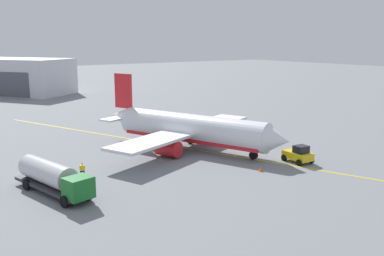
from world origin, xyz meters
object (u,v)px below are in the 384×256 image
object	(u,v)px
fuel_tanker	(53,177)
pushback_tug	(298,154)
refueling_worker	(82,171)
safety_cone_nose	(261,169)
airplane	(189,129)

from	to	relation	value
fuel_tanker	pushback_tug	size ratio (longest dim) A/B	3.03
refueling_worker	safety_cone_nose	size ratio (longest dim) A/B	2.91
airplane	fuel_tanker	world-z (taller)	airplane
refueling_worker	pushback_tug	bearing A→B (deg)	68.60
refueling_worker	safety_cone_nose	world-z (taller)	refueling_worker
fuel_tanker	safety_cone_nose	bearing A→B (deg)	73.85
fuel_tanker	safety_cone_nose	distance (m)	22.84
safety_cone_nose	fuel_tanker	bearing A→B (deg)	-106.15
fuel_tanker	refueling_worker	bearing A→B (deg)	127.36
airplane	safety_cone_nose	bearing A→B (deg)	3.21
fuel_tanker	pushback_tug	bearing A→B (deg)	77.51
airplane	safety_cone_nose	size ratio (longest dim) A/B	48.87
fuel_tanker	safety_cone_nose	size ratio (longest dim) A/B	19.11
refueling_worker	airplane	bearing A→B (deg)	102.86
airplane	pushback_tug	bearing A→B (deg)	28.18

